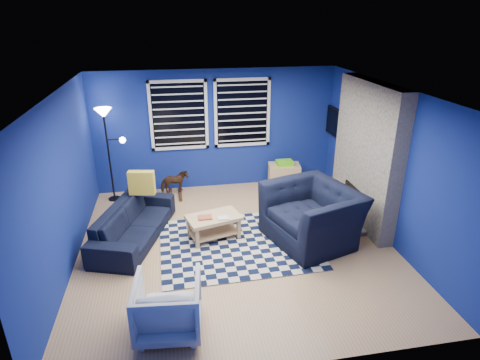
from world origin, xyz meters
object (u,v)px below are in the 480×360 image
at_px(coffee_table, 214,222).
at_px(cabinet, 284,176).
at_px(armchair_bent, 168,306).
at_px(rocking_horse, 174,182).
at_px(floor_lamp, 106,126).
at_px(sofa, 134,223).
at_px(armchair_big, 312,215).
at_px(tv, 337,124).

xyz_separation_m(coffee_table, cabinet, (1.72, 1.80, -0.02)).
height_order(armchair_bent, coffee_table, armchair_bent).
relative_size(rocking_horse, floor_lamp, 0.30).
xyz_separation_m(sofa, floor_lamp, (-0.49, 1.65, 1.24)).
bearing_deg(rocking_horse, armchair_big, -147.34).
relative_size(rocking_horse, coffee_table, 0.58).
bearing_deg(cabinet, tv, 3.84).
height_order(tv, armchair_big, tv).
bearing_deg(floor_lamp, armchair_big, -32.94).
distance_m(armchair_bent, coffee_table, 2.15).
distance_m(armchair_bent, cabinet, 4.55).
xyz_separation_m(cabinet, floor_lamp, (-3.52, 0.06, 1.26)).
height_order(cabinet, floor_lamp, floor_lamp).
distance_m(armchair_big, floor_lamp, 4.17).
xyz_separation_m(coffee_table, floor_lamp, (-1.80, 1.86, 1.24)).
distance_m(cabinet, floor_lamp, 3.74).
relative_size(sofa, rocking_horse, 3.62).
height_order(sofa, armchair_big, armchair_big).
xyz_separation_m(armchair_bent, floor_lamp, (-1.03, 3.87, 1.18)).
bearing_deg(sofa, tv, -51.24).
height_order(sofa, cabinet, cabinet).
relative_size(tv, floor_lamp, 0.53).
height_order(tv, cabinet, tv).
xyz_separation_m(armchair_big, coffee_table, (-1.58, 0.33, -0.16)).
xyz_separation_m(sofa, armchair_bent, (0.54, -2.22, 0.06)).
relative_size(armchair_big, armchair_bent, 1.82).
relative_size(armchair_bent, cabinet, 1.11).
height_order(armchair_big, cabinet, armchair_big).
bearing_deg(armchair_big, floor_lamp, -141.20).
relative_size(armchair_big, rocking_horse, 2.55).
relative_size(coffee_table, cabinet, 1.37).
bearing_deg(rocking_horse, cabinet, -103.23).
bearing_deg(armchair_big, sofa, -118.84).
bearing_deg(armchair_big, armchair_bent, -72.69).
bearing_deg(rocking_horse, armchair_bent, 164.60).
relative_size(armchair_bent, floor_lamp, 0.42).
bearing_deg(armchair_big, cabinet, 157.92).
distance_m(sofa, coffee_table, 1.32).
bearing_deg(sofa, armchair_bent, -147.82).
xyz_separation_m(sofa, armchair_big, (2.89, -0.54, 0.17)).
bearing_deg(tv, coffee_table, -148.30).
distance_m(tv, coffee_table, 3.44).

